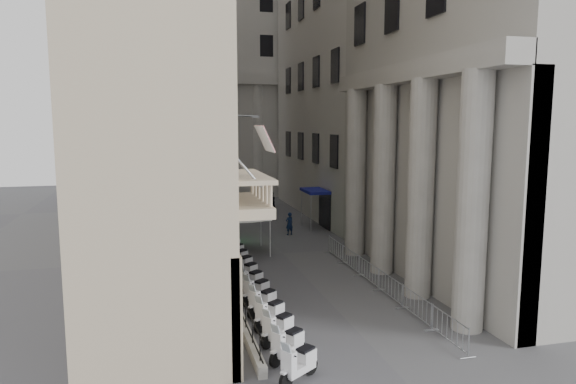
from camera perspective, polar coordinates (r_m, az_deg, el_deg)
name	(u,v)px	position (r m, az deg, el deg)	size (l,w,h in m)	color
far_building	(223,60)	(59.81, -7.27, 14.33)	(22.00, 10.00, 30.00)	#B7B4AD
iron_fence	(216,263)	(30.21, -8.06, -7.81)	(0.30, 28.00, 1.40)	black
blue_awning	(315,228)	(39.51, 2.98, -4.05)	(1.60, 3.00, 3.00)	navy
flag	(266,364)	(18.17, -2.45, -18.58)	(1.00, 1.40, 8.20)	#9E0C11
scooter_0	(299,381)	(17.16, 1.27, -20.26)	(0.56, 1.40, 1.50)	silver
scooter_1	(288,361)	(18.40, 0.02, -18.22)	(0.56, 1.40, 1.50)	silver
scooter_2	(279,343)	(19.67, -1.05, -16.44)	(0.56, 1.40, 1.50)	silver
scooter_3	(270,328)	(20.96, -1.97, -14.87)	(0.56, 1.40, 1.50)	silver
scooter_4	(263,315)	(22.27, -2.77, -13.49)	(0.56, 1.40, 1.50)	silver
scooter_5	(257,303)	(23.59, -3.48, -12.25)	(0.56, 1.40, 1.50)	silver
scooter_6	(251,293)	(24.92, -4.10, -11.14)	(0.56, 1.40, 1.50)	silver
scooter_7	(246,284)	(26.27, -4.66, -10.15)	(0.56, 1.40, 1.50)	silver
scooter_8	(242,276)	(27.63, -5.16, -9.25)	(0.56, 1.40, 1.50)	silver
scooter_9	(238,268)	(28.99, -5.61, -8.44)	(0.56, 1.40, 1.50)	silver
scooter_10	(234,262)	(30.36, -6.01, -7.70)	(0.56, 1.40, 1.50)	silver
scooter_11	(231,255)	(31.74, -6.38, -7.02)	(0.56, 1.40, 1.50)	silver
scooter_12	(228,250)	(33.12, -6.72, -6.40)	(0.56, 1.40, 1.50)	silver
scooter_13	(225,245)	(34.51, -7.03, -5.83)	(0.56, 1.40, 1.50)	silver
scooter_14	(222,240)	(35.90, -7.32, -5.30)	(0.56, 1.40, 1.50)	silver
scooter_15	(220,235)	(37.30, -7.59, -4.81)	(0.56, 1.40, 1.50)	silver
barrier_0	(449,344)	(20.46, 17.44, -15.82)	(0.60, 2.40, 1.10)	#A8ABB0
barrier_1	(416,319)	(22.46, 14.02, -13.52)	(0.60, 2.40, 1.10)	#A8ABB0
barrier_2	(390,299)	(24.55, 11.22, -11.58)	(0.60, 2.40, 1.10)	#A8ABB0
barrier_3	(368,283)	(26.71, 8.90, -9.92)	(0.60, 2.40, 1.10)	#A8ABB0
barrier_4	(350,269)	(28.92, 6.95, -8.50)	(0.60, 2.40, 1.10)	#A8ABB0
barrier_5	(335,258)	(31.18, 5.29, -7.28)	(0.60, 2.40, 1.10)	#A8ABB0
security_tent	(243,209)	(31.80, -5.02, -1.93)	(4.03, 4.03, 3.27)	silver
street_lamp	(228,161)	(39.40, -6.64, 3.46)	(2.81, 0.24, 8.62)	#999DA2
info_kiosk	(230,230)	(35.12, -6.42, -4.22)	(0.45, 0.79, 1.61)	black
pedestrian_a	(289,224)	(37.03, 0.16, -3.54)	(0.60, 0.39, 1.64)	#0D1937
pedestrian_b	(272,201)	(47.30, -1.83, -1.04)	(0.83, 0.64, 1.70)	black
pedestrian_c	(259,206)	(44.87, -3.19, -1.56)	(0.80, 0.52, 1.65)	black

